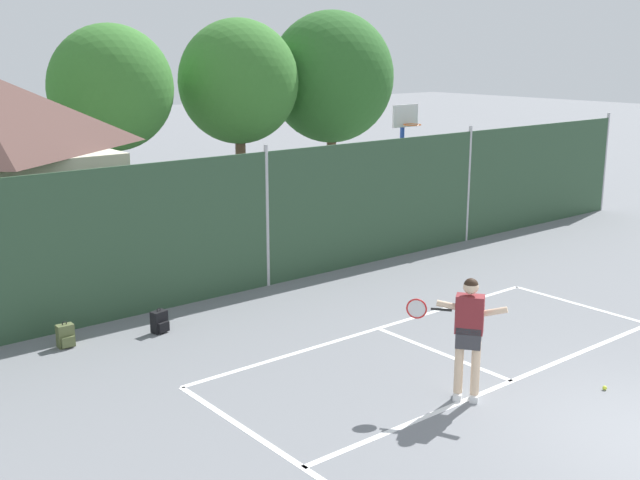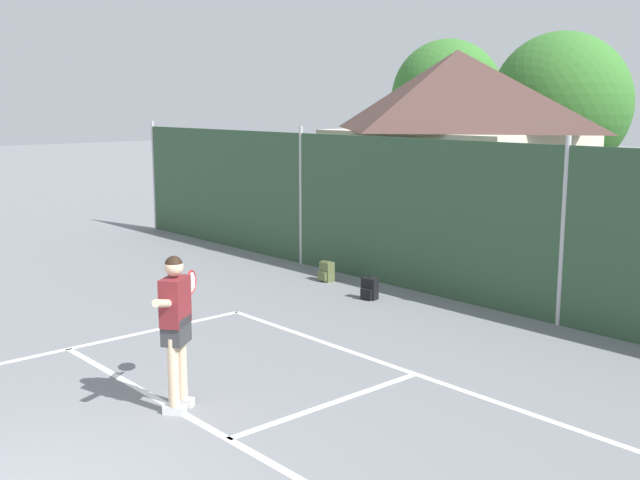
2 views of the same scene
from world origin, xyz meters
TOP-DOWN VIEW (x-y plane):
  - chainlink_fence at (0.00, 9.00)m, footprint 26.09×0.09m
  - clubhouse_building at (-5.02, 12.50)m, footprint 5.71×4.40m
  - tennis_player at (-1.06, 2.51)m, footprint 0.97×1.13m
  - backpack_olive at (-4.81, 8.23)m, footprint 0.29×0.25m
  - backpack_black at (-3.21, 7.86)m, footprint 0.31×0.29m

SIDE VIEW (x-z plane):
  - backpack_olive at x=-4.81m, z-range -0.04..0.42m
  - backpack_black at x=-3.21m, z-range -0.04..0.42m
  - tennis_player at x=-1.06m, z-range 0.18..2.04m
  - chainlink_fence at x=0.00m, z-range -0.07..3.00m
  - clubhouse_building at x=-5.02m, z-range 0.09..4.87m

